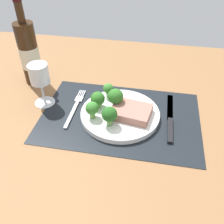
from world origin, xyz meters
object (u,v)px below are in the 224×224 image
Objects in this scene: wine_glass at (40,77)px; wine_bottle at (29,53)px; plate at (120,114)px; knife at (170,120)px; fork at (75,107)px; steak at (131,112)px.

wine_bottle is at bearing 125.71° from wine_glass.
knife is (15.03, 0.53, -0.50)cm from plate.
fork is 1.37× the size of wine_glass.
fork is (-17.99, 2.12, -2.59)cm from steak.
plate is 14.74cm from fork.
wine_bottle reaches higher than wine_glass.
steak is at bearing -177.26° from knife.
knife is at bearing -4.06° from fork.
wine_bottle is at bearing 160.70° from knife.
knife is 0.78× the size of wine_bottle.
knife is at bearing 2.02° from plate.
plate is 1.24× the size of fork.
wine_bottle reaches higher than steak.
wine_glass is (-40.30, 2.06, 9.26)cm from knife.
steak reaches higher than plate.
fork is at bearing -6.27° from wine_glass.
fork is (-14.66, 1.42, -0.55)cm from plate.
wine_glass reaches higher than fork.
knife is 1.65× the size of wine_glass.
plate is 1.04× the size of knife.
wine_glass reaches higher than steak.
wine_bottle is (-48.94, 14.07, 10.41)cm from knife.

